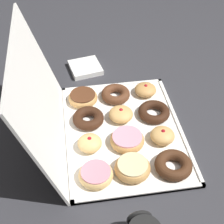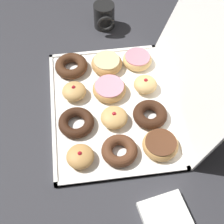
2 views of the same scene
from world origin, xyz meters
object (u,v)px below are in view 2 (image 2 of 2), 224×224
object	(u,v)px
chocolate_cake_ring_donut_7	(118,151)
napkin_stack	(166,218)
chocolate_cake_ring_donut_0	(71,66)
chocolate_cake_ring_donut_10	(150,114)
coffee_mug	(104,16)
jelly_filled_donut_9	(145,84)
jelly_filled_donut_3	(80,156)
jelly_filled_donut_6	(113,118)
glazed_ring_donut_4	(107,63)
pink_frosted_donut_5	(111,89)
chocolate_frosted_donut_11	(160,145)
pink_frosted_donut_8	(137,59)
donut_box	(112,107)
jelly_filled_donut_1	(74,91)
chocolate_cake_ring_donut_2	(76,123)

from	to	relation	value
chocolate_cake_ring_donut_7	napkin_stack	bearing A→B (deg)	25.30
chocolate_cake_ring_donut_0	chocolate_cake_ring_donut_10	distance (m)	0.35
coffee_mug	jelly_filled_donut_9	bearing A→B (deg)	15.76
chocolate_cake_ring_donut_10	chocolate_cake_ring_donut_0	bearing A→B (deg)	-135.84
napkin_stack	coffee_mug	bearing A→B (deg)	-174.89
jelly_filled_donut_3	jelly_filled_donut_6	distance (m)	0.17
glazed_ring_donut_4	pink_frosted_donut_5	world-z (taller)	glazed_ring_donut_4
chocolate_cake_ring_donut_0	napkin_stack	xyz separation A→B (m)	(0.59, 0.22, -0.02)
glazed_ring_donut_4	jelly_filled_donut_6	size ratio (longest dim) A/B	1.29
coffee_mug	chocolate_frosted_donut_11	bearing A→B (deg)	9.72
pink_frosted_donut_8	chocolate_frosted_donut_11	xyz separation A→B (m)	(0.37, 0.01, 0.00)
donut_box	jelly_filled_donut_6	world-z (taller)	jelly_filled_donut_6
chocolate_cake_ring_donut_10	chocolate_frosted_donut_11	world-z (taller)	same
chocolate_cake_ring_donut_7	napkin_stack	world-z (taller)	chocolate_cake_ring_donut_7
glazed_ring_donut_4	napkin_stack	distance (m)	0.59
jelly_filled_donut_6	chocolate_frosted_donut_11	bearing A→B (deg)	48.16
chocolate_cake_ring_donut_0	chocolate_frosted_donut_11	size ratio (longest dim) A/B	1.06
chocolate_cake_ring_donut_0	coffee_mug	world-z (taller)	coffee_mug
jelly_filled_donut_6	pink_frosted_donut_8	distance (m)	0.28
jelly_filled_donut_3	donut_box	bearing A→B (deg)	147.56
donut_box	jelly_filled_donut_1	bearing A→B (deg)	-117.25
jelly_filled_donut_3	jelly_filled_donut_9	world-z (taller)	jelly_filled_donut_9
chocolate_frosted_donut_11	coffee_mug	world-z (taller)	coffee_mug
donut_box	chocolate_frosted_donut_11	distance (m)	0.22
napkin_stack	jelly_filled_donut_9	bearing A→B (deg)	176.51
glazed_ring_donut_4	coffee_mug	world-z (taller)	coffee_mug
chocolate_cake_ring_donut_0	jelly_filled_donut_3	world-z (taller)	jelly_filled_donut_3
chocolate_cake_ring_donut_10	napkin_stack	distance (m)	0.34
chocolate_cake_ring_donut_7	chocolate_frosted_donut_11	world-z (taller)	chocolate_frosted_donut_11
jelly_filled_donut_9	chocolate_cake_ring_donut_10	bearing A→B (deg)	-3.49
donut_box	chocolate_cake_ring_donut_0	size ratio (longest dim) A/B	4.47
chocolate_cake_ring_donut_10	chocolate_cake_ring_donut_2	bearing A→B (deg)	-90.31
jelly_filled_donut_1	chocolate_cake_ring_donut_7	bearing A→B (deg)	25.61
jelly_filled_donut_9	coffee_mug	distance (m)	0.37
pink_frosted_donut_8	napkin_stack	distance (m)	0.59
pink_frosted_donut_8	jelly_filled_donut_3	bearing A→B (deg)	-32.73
chocolate_cake_ring_donut_7	chocolate_cake_ring_donut_10	distance (m)	0.17
pink_frosted_donut_8	chocolate_cake_ring_donut_2	bearing A→B (deg)	-44.51
donut_box	pink_frosted_donut_5	distance (m)	0.07
chocolate_cake_ring_donut_7	pink_frosted_donut_8	bearing A→B (deg)	161.34
glazed_ring_donut_4	jelly_filled_donut_6	world-z (taller)	jelly_filled_donut_6
jelly_filled_donut_6	chocolate_frosted_donut_11	distance (m)	0.18
donut_box	chocolate_cake_ring_donut_2	world-z (taller)	chocolate_cake_ring_donut_2
pink_frosted_donut_5	jelly_filled_donut_9	xyz separation A→B (m)	(0.00, 0.12, 0.00)
jelly_filled_donut_1	chocolate_cake_ring_donut_10	distance (m)	0.27
donut_box	pink_frosted_donut_5	bearing A→B (deg)	175.45
chocolate_cake_ring_donut_0	chocolate_cake_ring_donut_2	xyz separation A→B (m)	(0.25, 0.00, -0.00)
jelly_filled_donut_1	jelly_filled_donut_9	distance (m)	0.25
chocolate_cake_ring_donut_7	pink_frosted_donut_8	distance (m)	0.39
jelly_filled_donut_6	jelly_filled_donut_9	size ratio (longest dim) A/B	1.09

